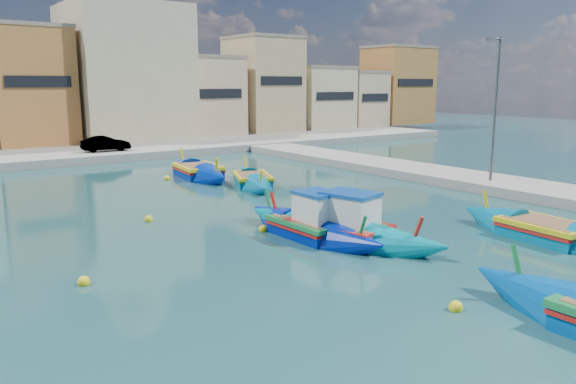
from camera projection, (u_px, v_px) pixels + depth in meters
name	position (u px, v px, depth m)	size (l,w,h in m)	color
ground	(298.00, 291.00, 15.54)	(160.00, 160.00, 0.00)	#153A3F
north_quay	(35.00, 158.00, 40.93)	(80.00, 8.00, 0.60)	gray
north_townhouses	(92.00, 91.00, 49.74)	(83.20, 7.87, 10.19)	tan
church_block	(124.00, 53.00, 51.50)	(10.00, 10.00, 19.10)	#C4BA92
quay_street_lamp	(495.00, 109.00, 29.52)	(1.18, 0.16, 8.00)	#595B60
luzzu_turquoise_cabin	(340.00, 231.00, 20.53)	(4.03, 9.09, 2.85)	#008CA0
luzzu_blue_cabin	(311.00, 228.00, 21.02)	(2.07, 7.73, 2.72)	#001F9F
luzzu_cyan_mid	(253.00, 181.00, 31.63)	(4.67, 7.76, 2.27)	#0070A4
luzzu_green	(198.00, 172.00, 34.34)	(3.11, 8.61, 2.65)	#0026A4
luzzu_cyan_south	(546.00, 233.00, 20.58)	(2.56, 7.93, 2.42)	#00709D
mooring_buoys	(220.00, 229.00, 21.89)	(25.68, 22.94, 0.36)	yellow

